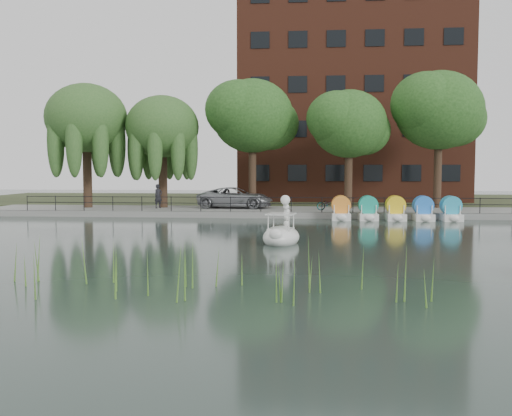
# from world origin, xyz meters

# --- Properties ---
(ground_plane) EXTENTS (120.00, 120.00, 0.00)m
(ground_plane) POSITION_xyz_m (0.00, 0.00, 0.00)
(ground_plane) COLOR #344640
(promenade) EXTENTS (40.00, 6.00, 0.40)m
(promenade) POSITION_xyz_m (0.00, 16.00, 0.20)
(promenade) COLOR gray
(promenade) RESTS_ON ground_plane
(kerb) EXTENTS (40.00, 0.25, 0.40)m
(kerb) POSITION_xyz_m (0.00, 13.05, 0.20)
(kerb) COLOR gray
(kerb) RESTS_ON ground_plane
(land_strip) EXTENTS (60.00, 22.00, 0.36)m
(land_strip) POSITION_xyz_m (0.00, 30.00, 0.18)
(land_strip) COLOR #47512D
(land_strip) RESTS_ON ground_plane
(railing) EXTENTS (32.00, 0.05, 1.00)m
(railing) POSITION_xyz_m (0.00, 13.25, 1.15)
(railing) COLOR black
(railing) RESTS_ON promenade
(apartment_building) EXTENTS (20.00, 10.07, 18.00)m
(apartment_building) POSITION_xyz_m (7.00, 29.97, 9.36)
(apartment_building) COLOR #4C1E16
(apartment_building) RESTS_ON land_strip
(willow_left) EXTENTS (5.88, 5.88, 9.01)m
(willow_left) POSITION_xyz_m (-13.00, 16.50, 6.87)
(willow_left) COLOR #473323
(willow_left) RESTS_ON promenade
(willow_mid) EXTENTS (5.32, 5.32, 8.15)m
(willow_mid) POSITION_xyz_m (-7.50, 17.00, 6.25)
(willow_mid) COLOR #473323
(willow_mid) RESTS_ON promenade
(broadleaf_center) EXTENTS (6.00, 6.00, 9.25)m
(broadleaf_center) POSITION_xyz_m (-1.00, 18.00, 7.06)
(broadleaf_center) COLOR #473323
(broadleaf_center) RESTS_ON promenade
(broadleaf_right) EXTENTS (5.40, 5.40, 8.32)m
(broadleaf_right) POSITION_xyz_m (6.00, 17.50, 6.39)
(broadleaf_right) COLOR #473323
(broadleaf_right) RESTS_ON promenade
(broadleaf_far) EXTENTS (6.30, 6.30, 9.71)m
(broadleaf_far) POSITION_xyz_m (12.50, 18.50, 7.40)
(broadleaf_far) COLOR #473323
(broadleaf_far) RESTS_ON promenade
(minivan) EXTENTS (3.38, 6.41, 1.72)m
(minivan) POSITION_xyz_m (-2.13, 16.70, 1.26)
(minivan) COLOR gray
(minivan) RESTS_ON promenade
(bicycle) EXTENTS (1.18, 1.82, 1.00)m
(bicycle) POSITION_xyz_m (4.50, 14.72, 0.90)
(bicycle) COLOR gray
(bicycle) RESTS_ON promenade
(pedestrian) EXTENTS (0.84, 0.85, 1.98)m
(pedestrian) POSITION_xyz_m (-7.60, 16.00, 1.39)
(pedestrian) COLOR black
(pedestrian) RESTS_ON promenade
(swan_boat) EXTENTS (1.94, 2.67, 2.07)m
(swan_boat) POSITION_xyz_m (1.91, 0.66, 0.45)
(swan_boat) COLOR white
(swan_boat) RESTS_ON ground_plane
(pedal_boat_row) EXTENTS (7.95, 1.70, 1.40)m
(pedal_boat_row) POSITION_xyz_m (8.57, 12.32, 0.61)
(pedal_boat_row) COLOR white
(pedal_boat_row) RESTS_ON ground_plane
(reed_bank) EXTENTS (24.00, 2.40, 1.20)m
(reed_bank) POSITION_xyz_m (2.00, -9.50, 0.60)
(reed_bank) COLOR #669938
(reed_bank) RESTS_ON ground_plane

